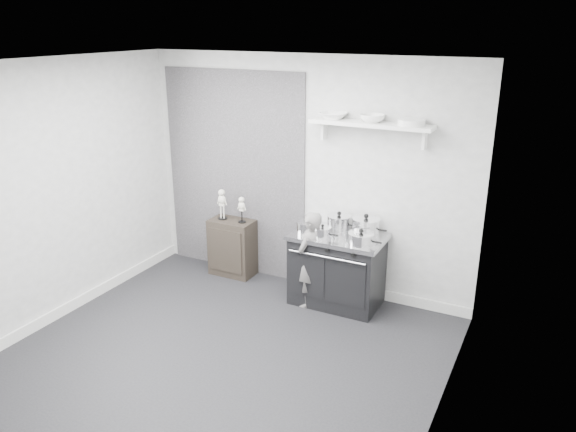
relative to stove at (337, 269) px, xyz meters
The scene contains 16 objects.
ground 1.63m from the stove, 110.54° to the right, with size 4.00×4.00×0.00m, color black.
room_shell 1.92m from the stove, 115.82° to the right, with size 4.02×3.62×2.71m.
wall_shelf 1.63m from the stove, 39.14° to the left, with size 1.30×0.26×0.24m.
stove is the anchor object (origin of this frame).
side_cabinet 1.46m from the stove, behind, with size 0.55×0.32×0.71m, color black.
child 0.34m from the stove, 145.21° to the right, with size 0.40×0.26×1.10m, color slate.
pot_front_left 0.59m from the stove, 159.37° to the right, with size 0.30×0.22×0.17m.
pot_back_left 0.52m from the stove, 108.77° to the left, with size 0.36×0.27×0.22m.
pot_back_right 0.59m from the stove, 26.20° to the left, with size 0.39×0.30×0.24m.
pot_front_right 0.59m from the stove, 25.67° to the right, with size 0.36×0.27×0.18m.
pot_front_center 0.51m from the stove, 128.06° to the right, with size 0.28×0.19×0.15m.
skeleton_full 1.67m from the stove, behind, with size 0.12×0.08×0.44m, color beige, non-canonical shape.
skeleton_torso 1.40m from the stove, behind, with size 0.10×0.07×0.37m, color beige, non-canonical shape.
bowl_large 1.68m from the stove, 131.19° to the left, with size 0.29×0.29×0.07m, color white.
bowl_small 1.70m from the stove, 36.71° to the left, with size 0.25×0.25×0.08m, color white.
plate_stack 1.80m from the stove, 16.21° to the left, with size 0.27×0.27×0.06m, color white.
Camera 1 is at (2.63, -3.86, 3.02)m, focal length 35.00 mm.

